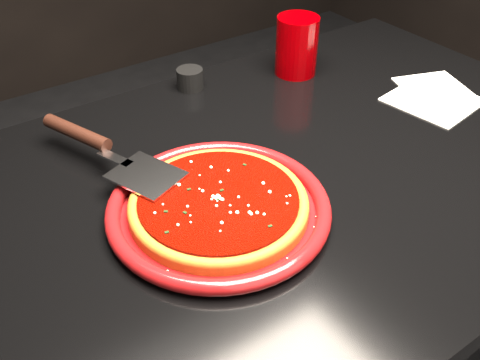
{
  "coord_description": "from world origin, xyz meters",
  "views": [
    {
      "loc": [
        -0.51,
        -0.56,
        1.29
      ],
      "look_at": [
        -0.13,
        -0.01,
        0.77
      ],
      "focal_mm": 40.0,
      "sensor_mm": 36.0,
      "label": 1
    }
  ],
  "objects_px": {
    "plate": "(219,208)",
    "ramekin": "(190,79)",
    "table": "(288,302)",
    "cup": "(297,46)",
    "pizza_server": "(109,149)"
  },
  "relations": [
    {
      "from": "table",
      "to": "ramekin",
      "type": "height_order",
      "value": "ramekin"
    },
    {
      "from": "plate",
      "to": "cup",
      "type": "xyz_separation_m",
      "value": [
        0.4,
        0.31,
        0.05
      ]
    },
    {
      "from": "pizza_server",
      "to": "cup",
      "type": "distance_m",
      "value": 0.5
    },
    {
      "from": "ramekin",
      "to": "cup",
      "type": "bearing_deg",
      "value": -17.14
    },
    {
      "from": "plate",
      "to": "ramekin",
      "type": "relative_size",
      "value": 6.12
    },
    {
      "from": "table",
      "to": "cup",
      "type": "relative_size",
      "value": 9.49
    },
    {
      "from": "cup",
      "to": "ramekin",
      "type": "distance_m",
      "value": 0.24
    },
    {
      "from": "pizza_server",
      "to": "ramekin",
      "type": "distance_m",
      "value": 0.32
    },
    {
      "from": "cup",
      "to": "pizza_server",
      "type": "bearing_deg",
      "value": -167.18
    },
    {
      "from": "pizza_server",
      "to": "ramekin",
      "type": "height_order",
      "value": "pizza_server"
    },
    {
      "from": "plate",
      "to": "ramekin",
      "type": "bearing_deg",
      "value": 65.42
    },
    {
      "from": "cup",
      "to": "ramekin",
      "type": "xyz_separation_m",
      "value": [
        -0.23,
        0.07,
        -0.04
      ]
    },
    {
      "from": "pizza_server",
      "to": "plate",
      "type": "bearing_deg",
      "value": -86.99
    },
    {
      "from": "plate",
      "to": "pizza_server",
      "type": "distance_m",
      "value": 0.21
    },
    {
      "from": "table",
      "to": "pizza_server",
      "type": "bearing_deg",
      "value": 150.33
    }
  ]
}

